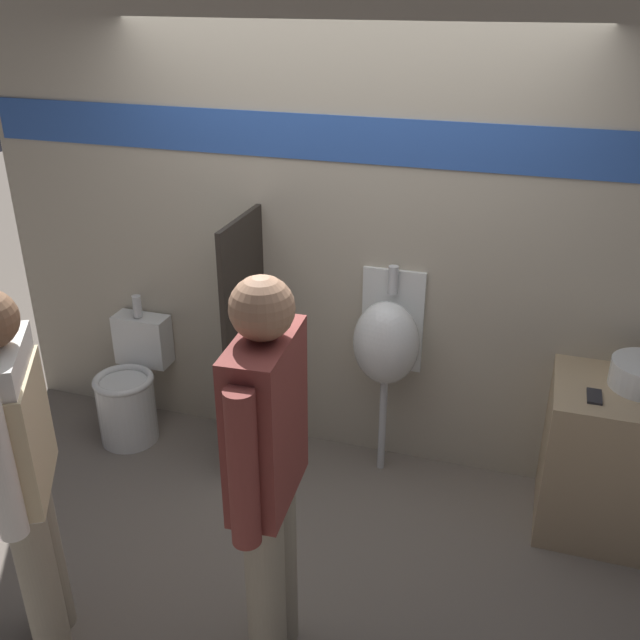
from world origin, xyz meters
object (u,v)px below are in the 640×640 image
object	(u,v)px
cell_phone	(594,396)
urinal_near_counter	(387,342)
toilet	(131,391)
person_with_lanyard	(268,469)
person_in_vest	(18,457)

from	to	relation	value
cell_phone	urinal_near_counter	size ratio (longest dim) A/B	0.11
cell_phone	urinal_near_counter	xyz separation A→B (m)	(-1.09, 0.26, -0.00)
cell_phone	toilet	world-z (taller)	toilet
cell_phone	person_with_lanyard	bearing A→B (deg)	-136.43
person_in_vest	person_with_lanyard	distance (m)	0.99
toilet	person_in_vest	xyz separation A→B (m)	(0.50, -1.52, 0.67)
urinal_near_counter	person_in_vest	xyz separation A→B (m)	(-1.10, -1.67, 0.14)
toilet	person_with_lanyard	bearing A→B (deg)	-41.38
person_with_lanyard	toilet	bearing A→B (deg)	45.10
urinal_near_counter	toilet	world-z (taller)	urinal_near_counter
person_with_lanyard	cell_phone	bearing A→B (deg)	-49.95
person_in_vest	person_with_lanyard	world-z (taller)	person_with_lanyard
toilet	person_with_lanyard	world-z (taller)	person_with_lanyard
person_in_vest	toilet	bearing A→B (deg)	-11.81
toilet	person_in_vest	bearing A→B (deg)	-71.69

